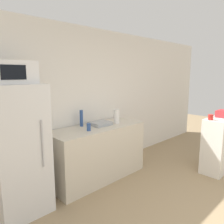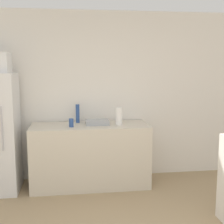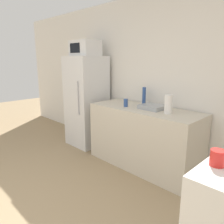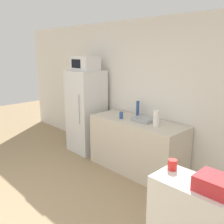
{
  "view_description": "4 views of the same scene",
  "coord_description": "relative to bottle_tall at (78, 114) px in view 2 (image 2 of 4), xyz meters",
  "views": [
    {
      "loc": [
        -2.31,
        -0.34,
        1.8
      ],
      "look_at": [
        -0.07,
        1.95,
        1.24
      ],
      "focal_mm": 35.0,
      "sensor_mm": 36.0,
      "label": 1
    },
    {
      "loc": [
        -0.26,
        -2.06,
        1.8
      ],
      "look_at": [
        0.27,
        1.77,
        1.2
      ],
      "focal_mm": 50.0,
      "sensor_mm": 36.0,
      "label": 2
    },
    {
      "loc": [
        1.92,
        -0.15,
        1.61
      ],
      "look_at": [
        0.01,
        1.76,
        0.96
      ],
      "focal_mm": 35.0,
      "sensor_mm": 36.0,
      "label": 3
    },
    {
      "loc": [
        2.63,
        -0.73,
        2.06
      ],
      "look_at": [
        0.16,
        1.68,
        1.21
      ],
      "focal_mm": 40.0,
      "sensor_mm": 36.0,
      "label": 4
    }
  ],
  "objects": [
    {
      "name": "wall_back",
      "position": [
        0.14,
        0.17,
        0.25
      ],
      "size": [
        8.0,
        0.06,
        2.6
      ],
      "primitive_type": "cube",
      "color": "white",
      "rests_on": "ground_plane"
    },
    {
      "name": "counter",
      "position": [
        0.17,
        -0.21,
        -0.6
      ],
      "size": [
        1.71,
        0.66,
        0.92
      ],
      "primitive_type": "cube",
      "color": "beige",
      "rests_on": "ground_plane"
    },
    {
      "name": "sink_basin",
      "position": [
        0.28,
        -0.17,
        -0.11
      ],
      "size": [
        0.34,
        0.29,
        0.06
      ],
      "primitive_type": "cube",
      "color": "#9EA3A8",
      "rests_on": "counter"
    },
    {
      "name": "bottle_tall",
      "position": [
        0.0,
        0.0,
        0.0
      ],
      "size": [
        0.06,
        0.06,
        0.28
      ],
      "primitive_type": "cylinder",
      "color": "#2D4C8C",
      "rests_on": "counter"
    },
    {
      "name": "bottle_short",
      "position": [
        -0.1,
        -0.32,
        -0.08
      ],
      "size": [
        0.06,
        0.06,
        0.12
      ],
      "primitive_type": "cylinder",
      "color": "#2D4C8C",
      "rests_on": "counter"
    },
    {
      "name": "paper_towel_roll",
      "position": [
        0.59,
        -0.26,
        -0.01
      ],
      "size": [
        0.1,
        0.1,
        0.25
      ],
      "primitive_type": "cylinder",
      "color": "white",
      "rests_on": "counter"
    }
  ]
}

